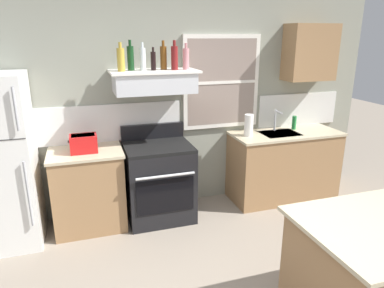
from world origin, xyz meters
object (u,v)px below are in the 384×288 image
Objects in this scene: stove_range at (159,181)px; bottle_amber_wine at (163,57)px; bottle_clear_tall at (143,59)px; bottle_dark_green_wine at (131,58)px; bottle_champagne_gold_foil at (121,59)px; bottle_balsamic_dark at (153,61)px; toaster at (84,143)px; bottle_rose_pink at (186,59)px; dish_soap_bottle at (294,123)px; bottle_red_label_wine at (174,58)px; paper_towel_roll at (249,125)px.

bottle_amber_wine reaches higher than stove_range.
bottle_dark_green_wine is at bearing 165.01° from bottle_clear_tall.
bottle_dark_green_wine is 0.13m from bottle_clear_tall.
bottle_balsamic_dark is at bearing 1.54° from bottle_champagne_gold_foil.
bottle_champagne_gold_foil is at bearing 170.60° from stove_range.
toaster is at bearing -179.72° from stove_range.
bottle_rose_pink is (0.48, -0.04, -0.01)m from bottle_clear_tall.
toaster is 1.65× the size of dish_soap_bottle.
toaster is 1.04× the size of bottle_rose_pink.
bottle_red_label_wine is (0.58, -0.01, 0.01)m from bottle_champagne_gold_foil.
toaster is at bearing -172.12° from bottle_champagne_gold_foil.
bottle_rose_pink is (0.13, 0.00, -0.01)m from bottle_red_label_wine.
bottle_rose_pink is 1.75m from dish_soap_bottle.
stove_range is at bearing 0.28° from toaster.
bottle_amber_wine reaches higher than dish_soap_bottle.
dish_soap_bottle is (1.76, 0.03, -0.88)m from bottle_amber_wine.
dish_soap_bottle is (1.88, 0.14, 0.54)m from stove_range.
bottle_red_label_wine reaches higher than bottle_champagne_gold_foil.
bottle_amber_wine reaches higher than bottle_champagne_gold_foil.
bottle_balsamic_dark is 0.91× the size of paper_towel_roll.
paper_towel_roll reaches higher than stove_range.
toaster is at bearing -174.86° from bottle_balsamic_dark.
bottle_amber_wine reaches higher than bottle_rose_pink.
bottle_champagne_gold_foil is 0.24m from bottle_clear_tall.
bottle_dark_green_wine is at bearing 170.90° from bottle_red_label_wine.
bottle_clear_tall is at bearing 7.58° from toaster.
bottle_clear_tall is (0.24, 0.03, -0.00)m from bottle_champagne_gold_foil.
paper_towel_roll is at bearing -1.50° from bottle_balsamic_dark.
bottle_rose_pink is at bearing -2.62° from bottle_balsamic_dark.
paper_towel_roll is (0.80, -0.01, -0.82)m from bottle_rose_pink.
bottle_dark_green_wine is at bearing -179.57° from dish_soap_bottle.
bottle_dark_green_wine is 1.31× the size of bottle_balsamic_dark.
bottle_champagne_gold_foil is 2.40m from dish_soap_bottle.
bottle_balsamic_dark is 0.86× the size of bottle_rose_pink.
bottle_rose_pink is at bearing 179.01° from paper_towel_roll.
bottle_clear_tall reaches higher than dish_soap_bottle.
bottle_balsamic_dark is 0.37m from bottle_rose_pink.
bottle_balsamic_dark reaches higher than dish_soap_bottle.
bottle_rose_pink is 1.15m from paper_towel_roll.
toaster is 0.27× the size of stove_range.
bottle_clear_tall is at bearing 177.75° from paper_towel_roll.
bottle_rose_pink is (1.16, 0.06, 0.86)m from toaster.
bottle_amber_wine is at bearing 7.13° from toaster.
toaster is 0.95× the size of bottle_amber_wine.
bottle_balsamic_dark is 0.24m from bottle_red_label_wine.
bottle_clear_tall is 0.35m from bottle_red_label_wine.
bottle_dark_green_wine is 1.19× the size of paper_towel_roll.
dish_soap_bottle is at bearing 7.93° from paper_towel_roll.
stove_range is 3.67× the size of bottle_clear_tall.
bottle_champagne_gold_foil is at bearing -178.46° from bottle_balsamic_dark.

